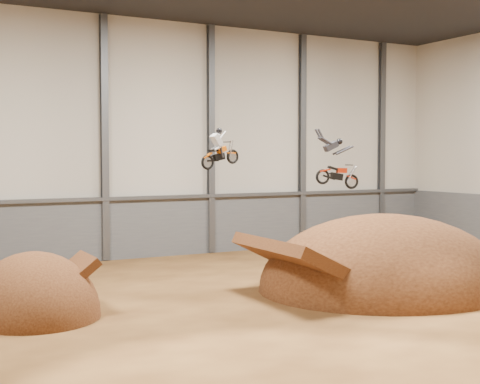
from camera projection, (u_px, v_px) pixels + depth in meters
name	position (u px, v px, depth m)	size (l,w,h in m)	color
floor	(294.00, 305.00, 26.66)	(40.00, 40.00, 0.00)	#4E2E14
back_wall	(159.00, 139.00, 39.54)	(40.00, 0.10, 14.00)	beige
lower_band_back	(160.00, 227.00, 39.73)	(39.80, 0.18, 3.50)	#52555A
steel_rail	(160.00, 197.00, 39.50)	(39.80, 0.35, 0.20)	#47494F
steel_column_2	(104.00, 138.00, 37.81)	(0.40, 0.36, 13.90)	#47494F
steel_column_3	(211.00, 140.00, 40.92)	(0.40, 0.36, 13.90)	#47494F
steel_column_4	(302.00, 141.00, 44.02)	(0.40, 0.36, 13.90)	#47494F
steel_column_5	(382.00, 142.00, 47.13)	(0.40, 0.36, 13.90)	#47494F
takeoff_ramp	(34.00, 317.00, 24.81)	(4.84, 5.58, 4.84)	#3B1D0E
landing_ramp	(384.00, 288.00, 30.12)	(11.67, 10.32, 6.73)	#3B1D0E
fmx_rider_a	(221.00, 146.00, 28.29)	(1.96, 0.75, 1.77)	#DC5D05
fmx_rider_b	(336.00, 160.00, 30.91)	(2.90, 0.83, 2.49)	red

